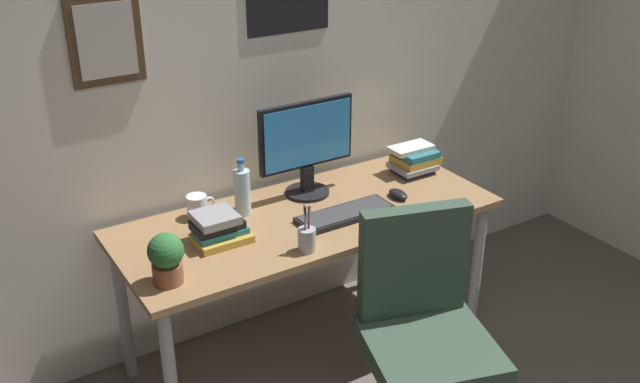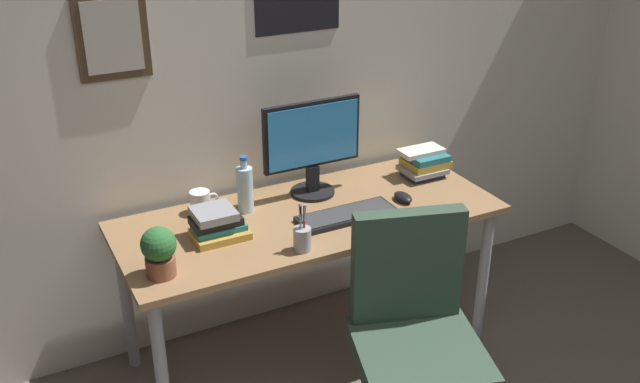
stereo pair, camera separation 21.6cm
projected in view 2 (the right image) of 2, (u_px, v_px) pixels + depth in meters
name	position (u px, v px, depth m)	size (l,w,h in m)	color
wall_back	(251.00, 60.00, 3.10)	(4.40, 0.10, 2.60)	silver
desk	(309.00, 230.00, 3.08)	(1.64, 0.68, 0.72)	#936D47
office_chair	(414.00, 328.00, 2.64)	(0.58, 0.59, 0.95)	#334738
monitor	(312.00, 144.00, 3.13)	(0.46, 0.20, 0.43)	black
keyboard	(347.00, 215.00, 3.01)	(0.43, 0.15, 0.03)	black
computer_mouse	(403.00, 197.00, 3.15)	(0.06, 0.11, 0.04)	black
water_bottle	(245.00, 188.00, 3.03)	(0.07, 0.07, 0.25)	silver
coffee_mug_near	(201.00, 202.00, 3.04)	(0.12, 0.09, 0.10)	white
potted_plant	(159.00, 250.00, 2.56)	(0.13, 0.13, 0.20)	brown
pen_cup	(302.00, 238.00, 2.75)	(0.07, 0.07, 0.20)	#9EA0A5
book_stack_left	(424.00, 162.00, 3.38)	(0.23, 0.18, 0.13)	navy
book_stack_right	(217.00, 224.00, 2.84)	(0.22, 0.18, 0.12)	gold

